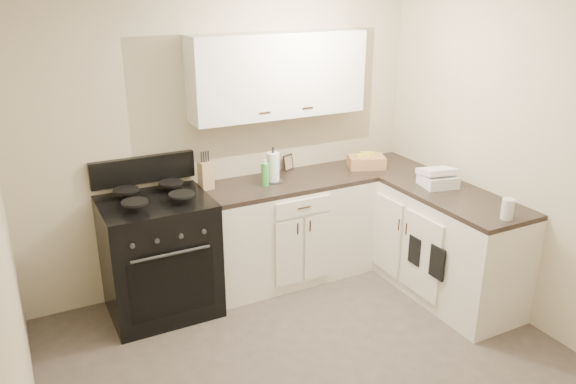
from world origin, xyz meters
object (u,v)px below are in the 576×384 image
stove (159,259)px  knife_block (206,175)px  countertop_grill (438,180)px  wicker_basket (366,162)px  paper_towel (273,167)px

stove → knife_block: knife_block is taller
stove → knife_block: bearing=17.4°
knife_block → countertop_grill: 1.97m
stove → wicker_basket: size_ratio=3.11×
wicker_basket → paper_towel: bearing=177.5°
wicker_basket → countertop_grill: wicker_basket is taller
stove → wicker_basket: wicker_basket is taller
countertop_grill → wicker_basket: bearing=121.2°
knife_block → wicker_basket: bearing=-13.3°
countertop_grill → stove: bearing=175.1°
stove → wicker_basket: bearing=0.5°
wicker_basket → countertop_grill: bearing=-70.8°
paper_towel → wicker_basket: (0.95, -0.04, -0.07)m
stove → countertop_grill: countertop_grill is taller
knife_block → paper_towel: size_ratio=0.91×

